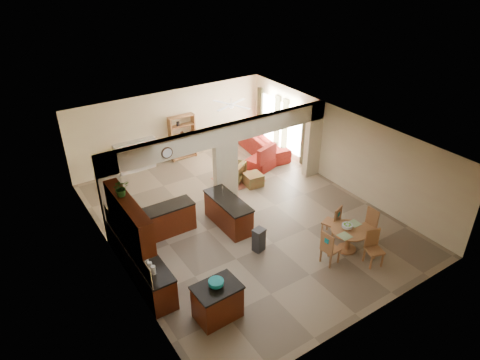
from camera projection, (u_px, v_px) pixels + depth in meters
floor at (243, 217)px, 13.57m from camera, size 10.00×10.00×0.00m
ceiling at (243, 136)px, 12.19m from camera, size 10.00×10.00×0.00m
wall_back at (171, 126)px, 16.52m from camera, size 8.00×0.00×8.00m
wall_front at (371, 273)px, 9.24m from camera, size 8.00×0.00×8.00m
wall_left at (113, 220)px, 10.97m from camera, size 0.00×10.00×10.00m
wall_right at (339, 148)px, 14.79m from camera, size 0.00×10.00×10.00m
partition_left_pier at (112, 200)px, 11.84m from camera, size 0.60×0.25×2.80m
partition_center_pier at (226, 174)px, 13.75m from camera, size 0.80×0.25×2.20m
partition_right_pier at (313, 140)px, 15.37m from camera, size 0.60×0.25×2.80m
partition_header at (225, 134)px, 13.07m from camera, size 8.00×0.25×0.60m
kitchen_counter at (148, 245)px, 11.60m from camera, size 2.52×3.29×1.48m
upper_cabinets at (128, 216)px, 10.22m from camera, size 0.35×2.40×0.90m
peninsula at (228, 213)px, 12.97m from camera, size 0.70×1.85×0.91m
wall_clock at (167, 153)px, 12.03m from camera, size 0.34×0.03×0.34m
rug at (238, 180)px, 15.67m from camera, size 1.60×1.30×0.01m
fireplace at (136, 156)px, 16.02m from camera, size 1.60×0.35×1.20m
shelving_unit at (182, 137)px, 16.80m from camera, size 1.00×0.32×1.80m
window_a at (295, 131)px, 16.55m from camera, size 0.02×0.90×1.90m
window_b at (269, 118)px, 17.78m from camera, size 0.02×0.90×1.90m
glazed_door at (282, 128)px, 17.24m from camera, size 0.02×0.70×2.10m
drape_a_left at (305, 137)px, 16.09m from camera, size 0.10×0.28×2.30m
drape_a_right at (285, 127)px, 16.96m from camera, size 0.10×0.28×2.30m
drape_b_left at (277, 123)px, 17.33m from camera, size 0.10×0.28×2.30m
drape_b_right at (260, 114)px, 18.20m from camera, size 0.10×0.28×2.30m
ceiling_fan at (231, 105)px, 15.21m from camera, size 1.00×1.00×0.10m
kitchen_island at (217, 302)px, 9.79m from camera, size 1.08×0.79×0.91m
teal_bowl at (216, 284)px, 9.53m from camera, size 0.35×0.35×0.17m
trash_can at (259, 241)px, 11.98m from camera, size 0.36×0.33×0.65m
dining_table at (349, 236)px, 11.92m from camera, size 1.02×1.02×0.70m
fruit_bowl at (347, 226)px, 11.81m from camera, size 0.30×0.30×0.16m
sofa at (262, 143)px, 17.51m from camera, size 2.95×1.47×0.83m
chaise at (261, 163)px, 16.41m from camera, size 1.22×1.10×0.41m
armchair at (233, 171)px, 15.49m from camera, size 1.07×1.07×0.71m
ottoman at (253, 180)px, 15.24m from camera, size 0.65×0.65×0.44m
plant at (121, 188)px, 10.08m from camera, size 0.42×0.37×0.42m
chair_north at (334, 221)px, 12.44m from camera, size 0.54×0.54×1.02m
chair_east at (369, 224)px, 12.29m from camera, size 0.43×0.43×1.02m
chair_south at (373, 246)px, 11.42m from camera, size 0.52×0.52×1.02m
chair_west at (329, 247)px, 11.37m from camera, size 0.46×0.46×1.02m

